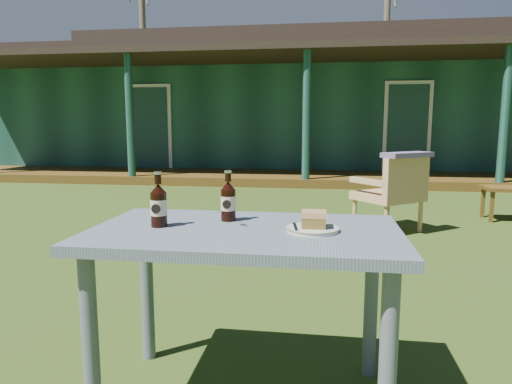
% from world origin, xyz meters
% --- Properties ---
extents(ground, '(80.00, 80.00, 0.00)m').
position_xyz_m(ground, '(0.00, 0.00, 0.00)').
color(ground, '#334916').
extents(pavilion, '(15.80, 8.30, 3.45)m').
position_xyz_m(pavilion, '(-0.00, 9.39, 1.61)').
color(pavilion, '#1A4538').
rests_on(pavilion, ground).
extents(tree_left, '(0.28, 0.28, 10.50)m').
position_xyz_m(tree_left, '(-8.00, 17.50, 5.25)').
color(tree_left, brown).
rests_on(tree_left, ground).
extents(tree_mid, '(0.28, 0.28, 9.50)m').
position_xyz_m(tree_mid, '(3.00, 18.50, 4.75)').
color(tree_mid, brown).
rests_on(tree_mid, ground).
extents(cafe_table, '(1.20, 0.70, 0.72)m').
position_xyz_m(cafe_table, '(0.00, -1.60, 0.62)').
color(cafe_table, slate).
rests_on(cafe_table, ground).
extents(plate, '(0.20, 0.20, 0.01)m').
position_xyz_m(plate, '(0.26, -1.60, 0.73)').
color(plate, silver).
rests_on(plate, cafe_table).
extents(cake_slice, '(0.09, 0.09, 0.06)m').
position_xyz_m(cake_slice, '(0.27, -1.60, 0.77)').
color(cake_slice, brown).
rests_on(cake_slice, plate).
extents(fork, '(0.03, 0.14, 0.00)m').
position_xyz_m(fork, '(0.20, -1.61, 0.74)').
color(fork, silver).
rests_on(fork, plate).
extents(cola_bottle_near, '(0.06, 0.07, 0.21)m').
position_xyz_m(cola_bottle_near, '(-0.09, -1.46, 0.81)').
color(cola_bottle_near, black).
rests_on(cola_bottle_near, cafe_table).
extents(cola_bottle_far, '(0.07, 0.07, 0.22)m').
position_xyz_m(cola_bottle_far, '(-0.34, -1.61, 0.81)').
color(cola_bottle_far, black).
rests_on(cola_bottle_far, cafe_table).
extents(bottle_cap, '(0.03, 0.03, 0.01)m').
position_xyz_m(bottle_cap, '(-0.01, -1.57, 0.72)').
color(bottle_cap, silver).
rests_on(bottle_cap, cafe_table).
extents(armchair_left, '(0.81, 0.80, 0.80)m').
position_xyz_m(armchair_left, '(1.04, 1.55, 0.45)').
color(armchair_left, tan).
rests_on(armchair_left, ground).
extents(floral_throw, '(0.56, 0.50, 0.05)m').
position_xyz_m(floral_throw, '(1.14, 1.43, 0.82)').
color(floral_throw, slate).
rests_on(floral_throw, armchair_left).
extents(side_table, '(0.60, 0.40, 0.40)m').
position_xyz_m(side_table, '(2.49, 2.35, 0.34)').
color(side_table, '#523913').
rests_on(side_table, ground).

